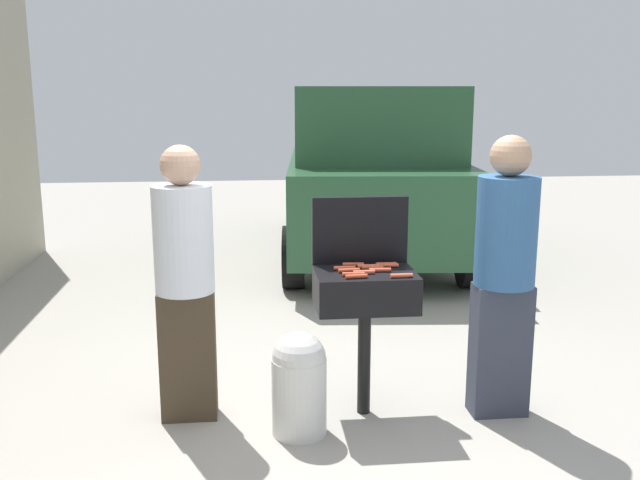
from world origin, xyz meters
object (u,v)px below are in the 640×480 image
at_px(bbq_grill, 365,294).
at_px(hot_dog_3, 364,272).
at_px(hot_dog_11, 345,268).
at_px(parked_minivan, 371,172).
at_px(hot_dog_6, 386,264).
at_px(hot_dog_0, 353,265).
at_px(hot_dog_2, 353,274).
at_px(hot_dog_9, 401,276).
at_px(hot_dog_1, 356,276).
at_px(hot_dog_5, 368,266).
at_px(person_left, 185,274).
at_px(hot_dog_8, 380,270).
at_px(propane_tank, 299,381).
at_px(hot_dog_4, 349,270).
at_px(hot_dog_7, 388,265).
at_px(hot_dog_10, 372,268).
at_px(person_right, 504,267).

bearing_deg(bbq_grill, hot_dog_3, -106.98).
height_order(hot_dog_11, parked_minivan, parked_minivan).
bearing_deg(hot_dog_6, hot_dog_11, -166.86).
bearing_deg(hot_dog_0, hot_dog_3, -79.79).
height_order(hot_dog_2, hot_dog_9, same).
relative_size(hot_dog_3, hot_dog_11, 1.00).
bearing_deg(hot_dog_2, hot_dog_3, 30.92).
relative_size(hot_dog_1, parked_minivan, 0.03).
bearing_deg(hot_dog_5, person_left, -178.91).
bearing_deg(hot_dog_5, hot_dog_1, -115.72).
bearing_deg(hot_dog_8, bbq_grill, 165.66).
xyz_separation_m(hot_dog_0, propane_tank, (-0.37, -0.36, -0.60)).
distance_m(hot_dog_4, hot_dog_11, 0.06).
xyz_separation_m(hot_dog_0, hot_dog_3, (0.03, -0.19, 0.00)).
xyz_separation_m(hot_dog_1, hot_dog_7, (0.23, 0.24, 0.00)).
distance_m(hot_dog_11, propane_tank, 0.72).
bearing_deg(hot_dog_9, propane_tank, -173.88).
bearing_deg(hot_dog_2, hot_dog_1, -79.06).
relative_size(hot_dog_0, hot_dog_6, 1.00).
xyz_separation_m(bbq_grill, hot_dog_10, (0.05, 0.04, 0.15)).
relative_size(hot_dog_7, hot_dog_8, 1.00).
bearing_deg(person_right, hot_dog_9, 9.17).
relative_size(hot_dog_10, person_left, 0.08).
xyz_separation_m(hot_dog_1, hot_dog_3, (0.06, 0.09, 0.00)).
distance_m(hot_dog_1, propane_tank, 0.69).
distance_m(hot_dog_5, propane_tank, 0.81).
bearing_deg(propane_tank, hot_dog_8, 22.22).
bearing_deg(hot_dog_5, hot_dog_6, 18.29).
relative_size(hot_dog_0, propane_tank, 0.21).
distance_m(hot_dog_2, hot_dog_8, 0.19).
bearing_deg(hot_dog_7, hot_dog_4, -159.48).
relative_size(hot_dog_6, person_left, 0.08).
relative_size(hot_dog_3, hot_dog_5, 1.00).
xyz_separation_m(hot_dog_2, hot_dog_10, (0.14, 0.15, 0.00)).
bearing_deg(hot_dog_1, hot_dog_10, 56.30).
height_order(hot_dog_3, propane_tank, hot_dog_3).
bearing_deg(person_left, hot_dog_0, 8.66).
xyz_separation_m(bbq_grill, hot_dog_4, (-0.10, -0.01, 0.15)).
bearing_deg(hot_dog_0, hot_dog_5, -33.10).
xyz_separation_m(bbq_grill, hot_dog_5, (0.03, 0.07, 0.15)).
height_order(bbq_grill, hot_dog_10, hot_dog_10).
xyz_separation_m(hot_dog_1, hot_dog_11, (-0.04, 0.20, 0.00)).
distance_m(hot_dog_2, propane_tank, 0.69).
xyz_separation_m(hot_dog_0, hot_dog_4, (-0.05, -0.14, 0.00)).
bearing_deg(bbq_grill, hot_dog_9, -41.57).
xyz_separation_m(hot_dog_0, parked_minivan, (0.85, 4.15, 0.11)).
bearing_deg(hot_dog_6, hot_dog_0, 175.51).
distance_m(hot_dog_2, hot_dog_7, 0.31).
xyz_separation_m(hot_dog_0, hot_dog_1, (-0.03, -0.28, 0.00)).
xyz_separation_m(hot_dog_4, hot_dog_11, (-0.02, 0.06, 0.00)).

